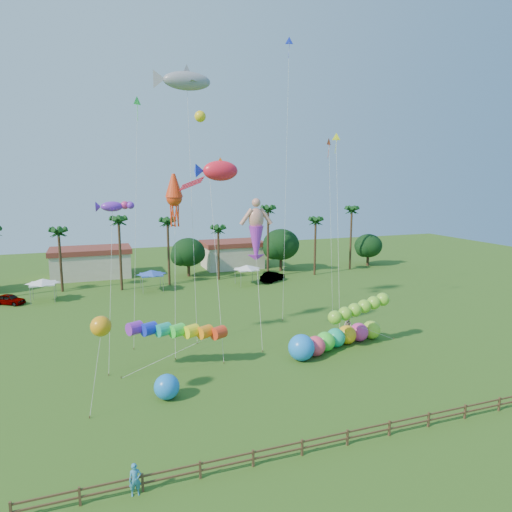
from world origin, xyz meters
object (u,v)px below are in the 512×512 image
object	(u,v)px
spectator_a	(135,480)
caterpillar_inflatable	(333,339)
car_a	(10,299)
car_b	(273,277)
blue_ball	(167,387)
spectator_b	(348,326)

from	to	relation	value
spectator_a	caterpillar_inflatable	xyz separation A→B (m)	(19.33, 14.24, 0.13)
car_a	car_b	bearing A→B (deg)	-54.82
blue_ball	caterpillar_inflatable	bearing A→B (deg)	15.45
car_b	spectator_b	world-z (taller)	spectator_b
car_b	spectator_b	distance (m)	25.76
spectator_b	caterpillar_inflatable	bearing A→B (deg)	-78.48
caterpillar_inflatable	blue_ball	bearing A→B (deg)	178.41
caterpillar_inflatable	car_a	bearing A→B (deg)	120.93
car_a	spectator_a	distance (m)	43.67
caterpillar_inflatable	blue_ball	distance (m)	16.79
car_a	spectator_a	size ratio (longest dim) A/B	2.31
car_b	caterpillar_inflatable	bearing A→B (deg)	135.14
car_a	caterpillar_inflatable	distance (m)	41.63
car_a	caterpillar_inflatable	world-z (taller)	caterpillar_inflatable
car_a	blue_ball	bearing A→B (deg)	-121.65
spectator_b	blue_ball	xyz separation A→B (m)	(-19.65, -7.53, -0.00)
spectator_b	caterpillar_inflatable	world-z (taller)	caterpillar_inflatable
car_b	spectator_a	xyz separation A→B (m)	(-24.91, -42.96, 0.09)
spectator_a	blue_ball	xyz separation A→B (m)	(3.15, 9.76, 0.07)
spectator_b	blue_ball	bearing A→B (deg)	-98.85
car_b	caterpillar_inflatable	xyz separation A→B (m)	(-5.57, -28.72, 0.21)
car_a	car_b	xyz separation A→B (m)	(36.50, 0.85, 0.09)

